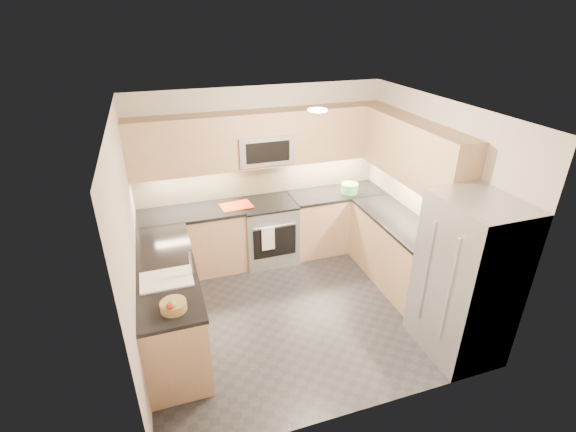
{
  "coord_description": "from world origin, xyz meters",
  "views": [
    {
      "loc": [
        -1.43,
        -3.96,
        3.41
      ],
      "look_at": [
        0.0,
        0.35,
        1.15
      ],
      "focal_mm": 26.0,
      "sensor_mm": 36.0,
      "label": 1
    }
  ],
  "objects_px": {
    "utensil_bowl": "(350,188)",
    "cutting_board": "(236,206)",
    "fruit_basket": "(173,306)",
    "refrigerator": "(466,279)",
    "gas_range": "(268,232)",
    "microwave": "(264,148)"
  },
  "relations": [
    {
      "from": "gas_range",
      "to": "fruit_basket",
      "type": "distance_m",
      "value": 2.56
    },
    {
      "from": "gas_range",
      "to": "refrigerator",
      "type": "xyz_separation_m",
      "value": [
        1.45,
        -2.43,
        0.45
      ]
    },
    {
      "from": "gas_range",
      "to": "utensil_bowl",
      "type": "distance_m",
      "value": 1.37
    },
    {
      "from": "utensil_bowl",
      "to": "fruit_basket",
      "type": "xyz_separation_m",
      "value": [
        -2.72,
        -1.96,
        -0.03
      ]
    },
    {
      "from": "fruit_basket",
      "to": "refrigerator",
      "type": "bearing_deg",
      "value": -7.77
    },
    {
      "from": "utensil_bowl",
      "to": "microwave",
      "type": "bearing_deg",
      "value": 171.3
    },
    {
      "from": "utensil_bowl",
      "to": "gas_range",
      "type": "bearing_deg",
      "value": 176.95
    },
    {
      "from": "microwave",
      "to": "gas_range",
      "type": "bearing_deg",
      "value": -90.0
    },
    {
      "from": "utensil_bowl",
      "to": "cutting_board",
      "type": "relative_size",
      "value": 0.6
    },
    {
      "from": "utensil_bowl",
      "to": "fruit_basket",
      "type": "height_order",
      "value": "utensil_bowl"
    },
    {
      "from": "microwave",
      "to": "refrigerator",
      "type": "height_order",
      "value": "microwave"
    },
    {
      "from": "cutting_board",
      "to": "fruit_basket",
      "type": "height_order",
      "value": "fruit_basket"
    },
    {
      "from": "microwave",
      "to": "cutting_board",
      "type": "relative_size",
      "value": 1.79
    },
    {
      "from": "fruit_basket",
      "to": "cutting_board",
      "type": "bearing_deg",
      "value": 63.47
    },
    {
      "from": "microwave",
      "to": "utensil_bowl",
      "type": "relative_size",
      "value": 3.0
    },
    {
      "from": "utensil_bowl",
      "to": "cutting_board",
      "type": "distance_m",
      "value": 1.71
    },
    {
      "from": "refrigerator",
      "to": "cutting_board",
      "type": "bearing_deg",
      "value": 128.3
    },
    {
      "from": "gas_range",
      "to": "cutting_board",
      "type": "relative_size",
      "value": 2.14
    },
    {
      "from": "refrigerator",
      "to": "fruit_basket",
      "type": "bearing_deg",
      "value": 172.23
    },
    {
      "from": "refrigerator",
      "to": "cutting_board",
      "type": "height_order",
      "value": "refrigerator"
    },
    {
      "from": "gas_range",
      "to": "microwave",
      "type": "relative_size",
      "value": 1.2
    },
    {
      "from": "microwave",
      "to": "cutting_board",
      "type": "xyz_separation_m",
      "value": [
        -0.46,
        -0.13,
        -0.75
      ]
    }
  ]
}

